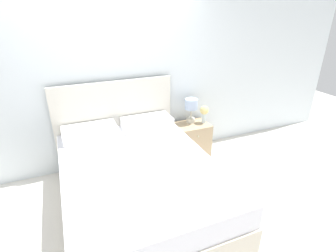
{
  "coord_description": "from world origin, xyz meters",
  "views": [
    {
      "loc": [
        -0.63,
        -3.45,
        2.15
      ],
      "look_at": [
        0.56,
        -0.6,
        0.75
      ],
      "focal_mm": 28.0,
      "sensor_mm": 36.0,
      "label": 1
    }
  ],
  "objects_px": {
    "bed": "(137,181)",
    "nightstand": "(191,139)",
    "flower_vase": "(204,112)",
    "table_lamp": "(191,107)"
  },
  "relations": [
    {
      "from": "nightstand",
      "to": "flower_vase",
      "type": "xyz_separation_m",
      "value": [
        0.2,
        -0.01,
        0.44
      ]
    },
    {
      "from": "bed",
      "to": "table_lamp",
      "type": "distance_m",
      "value": 1.5
    },
    {
      "from": "nightstand",
      "to": "flower_vase",
      "type": "relative_size",
      "value": 1.91
    },
    {
      "from": "bed",
      "to": "flower_vase",
      "type": "relative_size",
      "value": 8.02
    },
    {
      "from": "flower_vase",
      "to": "bed",
      "type": "bearing_deg",
      "value": -149.04
    },
    {
      "from": "flower_vase",
      "to": "nightstand",
      "type": "bearing_deg",
      "value": 177.32
    },
    {
      "from": "bed",
      "to": "nightstand",
      "type": "bearing_deg",
      "value": 35.51
    },
    {
      "from": "table_lamp",
      "to": "flower_vase",
      "type": "distance_m",
      "value": 0.22
    },
    {
      "from": "nightstand",
      "to": "flower_vase",
      "type": "height_order",
      "value": "flower_vase"
    },
    {
      "from": "table_lamp",
      "to": "flower_vase",
      "type": "relative_size",
      "value": 1.4
    }
  ]
}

